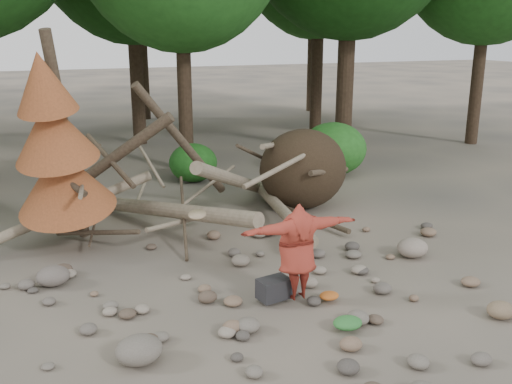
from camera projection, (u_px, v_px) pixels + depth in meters
name	position (u px, v px, depth m)	size (l,w,h in m)	color
ground	(279.00, 297.00, 9.52)	(120.00, 120.00, 0.00)	#514C44
deadfall_pile	(283.00, 173.00, 13.76)	(8.55, 5.24, 3.30)	#332619
dead_conifer	(57.00, 149.00, 10.80)	(2.06, 2.16, 4.35)	#4C3F30
bush_mid	(193.00, 163.00, 16.59)	(1.40, 1.40, 1.12)	#1F5C1A
bush_right	(333.00, 149.00, 17.35)	(2.00, 2.00, 1.60)	#276D22
frisbee_thrower	(297.00, 251.00, 9.11)	(2.76, 0.57, 1.66)	maroon
backpack	(274.00, 292.00, 9.30)	(0.51, 0.34, 0.34)	black
cloth_green	(347.00, 326.00, 8.41)	(0.45, 0.37, 0.17)	#2B6C2E
cloth_orange	(329.00, 298.00, 9.32)	(0.33, 0.27, 0.12)	#B95B1F
boulder_front_left	(139.00, 350.00, 7.58)	(0.63, 0.57, 0.38)	#696158
boulder_front_right	(501.00, 310.00, 8.78)	(0.44, 0.39, 0.26)	#7A654C
boulder_mid_right	(412.00, 248.00, 11.14)	(0.62, 0.55, 0.37)	gray
boulder_mid_left	(53.00, 276.00, 9.90)	(0.57, 0.52, 0.34)	#645B54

